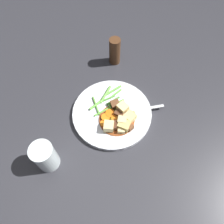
# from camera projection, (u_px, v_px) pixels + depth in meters

# --- Properties ---
(ground_plane) EXTENTS (3.00, 3.00, 0.00)m
(ground_plane) POSITION_uv_depth(u_px,v_px,m) (112.00, 114.00, 0.78)
(ground_plane) COLOR #2D2D33
(dinner_plate) EXTENTS (0.27, 0.27, 0.02)m
(dinner_plate) POSITION_uv_depth(u_px,v_px,m) (112.00, 113.00, 0.77)
(dinner_plate) COLOR white
(dinner_plate) RESTS_ON ground_plane
(stew_sauce) EXTENTS (0.12, 0.12, 0.00)m
(stew_sauce) POSITION_uv_depth(u_px,v_px,m) (118.00, 119.00, 0.75)
(stew_sauce) COLOR brown
(stew_sauce) RESTS_ON dinner_plate
(carrot_slice_0) EXTENTS (0.03, 0.03, 0.01)m
(carrot_slice_0) POSITION_uv_depth(u_px,v_px,m) (104.00, 124.00, 0.74)
(carrot_slice_0) COLOR orange
(carrot_slice_0) RESTS_ON dinner_plate
(carrot_slice_1) EXTENTS (0.04, 0.04, 0.01)m
(carrot_slice_1) POSITION_uv_depth(u_px,v_px,m) (106.00, 118.00, 0.75)
(carrot_slice_1) COLOR orange
(carrot_slice_1) RESTS_ON dinner_plate
(carrot_slice_2) EXTENTS (0.03, 0.03, 0.01)m
(carrot_slice_2) POSITION_uv_depth(u_px,v_px,m) (132.00, 115.00, 0.75)
(carrot_slice_2) COLOR orange
(carrot_slice_2) RESTS_ON dinner_plate
(carrot_slice_3) EXTENTS (0.04, 0.04, 0.01)m
(carrot_slice_3) POSITION_uv_depth(u_px,v_px,m) (120.00, 107.00, 0.77)
(carrot_slice_3) COLOR orange
(carrot_slice_3) RESTS_ON dinner_plate
(carrot_slice_4) EXTENTS (0.03, 0.03, 0.01)m
(carrot_slice_4) POSITION_uv_depth(u_px,v_px,m) (118.00, 127.00, 0.73)
(carrot_slice_4) COLOR orange
(carrot_slice_4) RESTS_ON dinner_plate
(carrot_slice_5) EXTENTS (0.05, 0.05, 0.01)m
(carrot_slice_5) POSITION_uv_depth(u_px,v_px,m) (117.00, 118.00, 0.75)
(carrot_slice_5) COLOR orange
(carrot_slice_5) RESTS_ON dinner_plate
(carrot_slice_6) EXTENTS (0.04, 0.04, 0.01)m
(carrot_slice_6) POSITION_uv_depth(u_px,v_px,m) (110.00, 114.00, 0.76)
(carrot_slice_6) COLOR orange
(carrot_slice_6) RESTS_ON dinner_plate
(potato_chunk_0) EXTENTS (0.04, 0.04, 0.03)m
(potato_chunk_0) POSITION_uv_depth(u_px,v_px,m) (122.00, 121.00, 0.73)
(potato_chunk_0) COLOR #EAD68C
(potato_chunk_0) RESTS_ON dinner_plate
(potato_chunk_1) EXTENTS (0.03, 0.03, 0.02)m
(potato_chunk_1) POSITION_uv_depth(u_px,v_px,m) (121.00, 130.00, 0.72)
(potato_chunk_1) COLOR #EAD68C
(potato_chunk_1) RESTS_ON dinner_plate
(potato_chunk_2) EXTENTS (0.04, 0.04, 0.03)m
(potato_chunk_2) POSITION_uv_depth(u_px,v_px,m) (109.00, 126.00, 0.72)
(potato_chunk_2) COLOR #EAD68C
(potato_chunk_2) RESTS_ON dinner_plate
(potato_chunk_3) EXTENTS (0.04, 0.04, 0.03)m
(potato_chunk_3) POSITION_uv_depth(u_px,v_px,m) (130.00, 117.00, 0.74)
(potato_chunk_3) COLOR #E5CC7A
(potato_chunk_3) RESTS_ON dinner_plate
(potato_chunk_4) EXTENTS (0.05, 0.05, 0.03)m
(potato_chunk_4) POSITION_uv_depth(u_px,v_px,m) (124.00, 125.00, 0.73)
(potato_chunk_4) COLOR #DBBC6B
(potato_chunk_4) RESTS_ON dinner_plate
(potato_chunk_5) EXTENTS (0.04, 0.04, 0.04)m
(potato_chunk_5) POSITION_uv_depth(u_px,v_px,m) (123.00, 108.00, 0.75)
(potato_chunk_5) COLOR #EAD68C
(potato_chunk_5) RESTS_ON dinner_plate
(meat_chunk_0) EXTENTS (0.03, 0.03, 0.02)m
(meat_chunk_0) POSITION_uv_depth(u_px,v_px,m) (129.00, 126.00, 0.73)
(meat_chunk_0) COLOR brown
(meat_chunk_0) RESTS_ON dinner_plate
(meat_chunk_1) EXTENTS (0.04, 0.04, 0.02)m
(meat_chunk_1) POSITION_uv_depth(u_px,v_px,m) (120.00, 113.00, 0.75)
(meat_chunk_1) COLOR #56331E
(meat_chunk_1) RESTS_ON dinner_plate
(meat_chunk_2) EXTENTS (0.04, 0.03, 0.03)m
(meat_chunk_2) POSITION_uv_depth(u_px,v_px,m) (114.00, 126.00, 0.73)
(meat_chunk_2) COLOR #4C2B19
(meat_chunk_2) RESTS_ON dinner_plate
(meat_chunk_3) EXTENTS (0.03, 0.03, 0.02)m
(meat_chunk_3) POSITION_uv_depth(u_px,v_px,m) (115.00, 105.00, 0.77)
(meat_chunk_3) COLOR brown
(meat_chunk_3) RESTS_ON dinner_plate
(green_bean_0) EXTENTS (0.01, 0.05, 0.01)m
(green_bean_0) POSITION_uv_depth(u_px,v_px,m) (117.00, 103.00, 0.78)
(green_bean_0) COLOR #599E38
(green_bean_0) RESTS_ON dinner_plate
(green_bean_1) EXTENTS (0.02, 0.08, 0.01)m
(green_bean_1) POSITION_uv_depth(u_px,v_px,m) (113.00, 91.00, 0.81)
(green_bean_1) COLOR #66AD42
(green_bean_1) RESTS_ON dinner_plate
(green_bean_2) EXTENTS (0.08, 0.02, 0.01)m
(green_bean_2) POSITION_uv_depth(u_px,v_px,m) (96.00, 106.00, 0.77)
(green_bean_2) COLOR #66AD42
(green_bean_2) RESTS_ON dinner_plate
(green_bean_3) EXTENTS (0.05, 0.07, 0.01)m
(green_bean_3) POSITION_uv_depth(u_px,v_px,m) (106.00, 94.00, 0.80)
(green_bean_3) COLOR #66AD42
(green_bean_3) RESTS_ON dinner_plate
(green_bean_4) EXTENTS (0.01, 0.07, 0.01)m
(green_bean_4) POSITION_uv_depth(u_px,v_px,m) (103.00, 111.00, 0.76)
(green_bean_4) COLOR #66AD42
(green_bean_4) RESTS_ON dinner_plate
(green_bean_5) EXTENTS (0.01, 0.06, 0.01)m
(green_bean_5) POSITION_uv_depth(u_px,v_px,m) (113.00, 101.00, 0.79)
(green_bean_5) COLOR #4C8E33
(green_bean_5) RESTS_ON dinner_plate
(green_bean_6) EXTENTS (0.07, 0.04, 0.01)m
(green_bean_6) POSITION_uv_depth(u_px,v_px,m) (110.00, 112.00, 0.76)
(green_bean_6) COLOR #599E38
(green_bean_6) RESTS_ON dinner_plate
(green_bean_7) EXTENTS (0.02, 0.06, 0.01)m
(green_bean_7) POSITION_uv_depth(u_px,v_px,m) (97.00, 104.00, 0.78)
(green_bean_7) COLOR #66AD42
(green_bean_7) RESTS_ON dinner_plate
(green_bean_8) EXTENTS (0.04, 0.05, 0.01)m
(green_bean_8) POSITION_uv_depth(u_px,v_px,m) (118.00, 107.00, 0.77)
(green_bean_8) COLOR #599E38
(green_bean_8) RESTS_ON dinner_plate
(green_bean_9) EXTENTS (0.02, 0.05, 0.01)m
(green_bean_9) POSITION_uv_depth(u_px,v_px,m) (116.00, 94.00, 0.80)
(green_bean_9) COLOR #599E38
(green_bean_9) RESTS_ON dinner_plate
(green_bean_10) EXTENTS (0.01, 0.06, 0.01)m
(green_bean_10) POSITION_uv_depth(u_px,v_px,m) (107.00, 99.00, 0.79)
(green_bean_10) COLOR #4C8E33
(green_bean_10) RESTS_ON dinner_plate
(fork) EXTENTS (0.06, 0.17, 0.00)m
(fork) POSITION_uv_depth(u_px,v_px,m) (138.00, 110.00, 0.77)
(fork) COLOR silver
(fork) RESTS_ON dinner_plate
(water_glass) EXTENTS (0.07, 0.07, 0.11)m
(water_glass) POSITION_uv_depth(u_px,v_px,m) (45.00, 156.00, 0.65)
(water_glass) COLOR silver
(water_glass) RESTS_ON ground_plane
(pepper_mill) EXTENTS (0.04, 0.04, 0.11)m
(pepper_mill) POSITION_uv_depth(u_px,v_px,m) (115.00, 51.00, 0.85)
(pepper_mill) COLOR #4C2D19
(pepper_mill) RESTS_ON ground_plane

